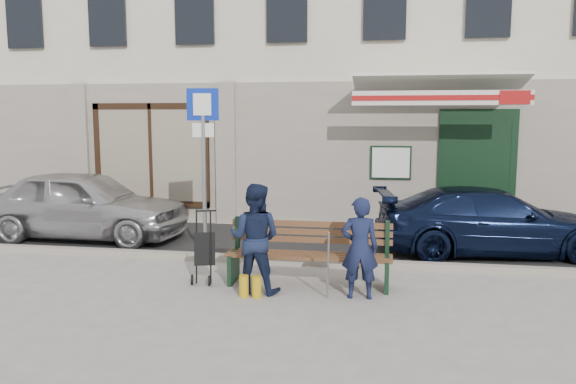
% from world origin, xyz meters
% --- Properties ---
extents(ground, '(80.00, 80.00, 0.00)m').
position_xyz_m(ground, '(0.00, 0.00, 0.00)').
color(ground, '#9E9991').
rests_on(ground, ground).
extents(asphalt_lane, '(60.00, 3.20, 0.01)m').
position_xyz_m(asphalt_lane, '(0.00, 3.10, 0.01)').
color(asphalt_lane, '#282828').
rests_on(asphalt_lane, ground).
extents(curb, '(60.00, 0.18, 0.12)m').
position_xyz_m(curb, '(0.00, 1.50, 0.06)').
color(curb, '#9E9384').
rests_on(curb, ground).
extents(building, '(20.00, 8.27, 10.00)m').
position_xyz_m(building, '(0.01, 8.45, 4.97)').
color(building, beige).
rests_on(building, ground).
extents(car_silver, '(4.16, 1.77, 1.40)m').
position_xyz_m(car_silver, '(-3.75, 2.75, 0.70)').
color(car_silver, '#BABABF').
rests_on(car_silver, ground).
extents(car_navy, '(4.27, 2.17, 1.19)m').
position_xyz_m(car_navy, '(4.06, 2.80, 0.59)').
color(car_navy, black).
rests_on(car_navy, ground).
extents(parking_sign, '(0.54, 0.13, 2.91)m').
position_xyz_m(parking_sign, '(-0.90, 1.73, 1.98)').
color(parking_sign, gray).
rests_on(parking_sign, ground).
extents(bench, '(2.40, 1.17, 0.98)m').
position_xyz_m(bench, '(1.06, 0.37, 0.46)').
color(bench, brown).
rests_on(bench, ground).
extents(man, '(0.53, 0.38, 1.38)m').
position_xyz_m(man, '(1.85, -0.07, 0.69)').
color(man, '#151B3A').
rests_on(man, ground).
extents(woman, '(0.80, 0.66, 1.53)m').
position_xyz_m(woman, '(0.40, -0.04, 0.77)').
color(woman, '#141C38').
rests_on(woman, ground).
extents(stroller, '(0.37, 0.47, 1.06)m').
position_xyz_m(stroller, '(-0.45, 0.32, 0.47)').
color(stroller, black).
rests_on(stroller, ground).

